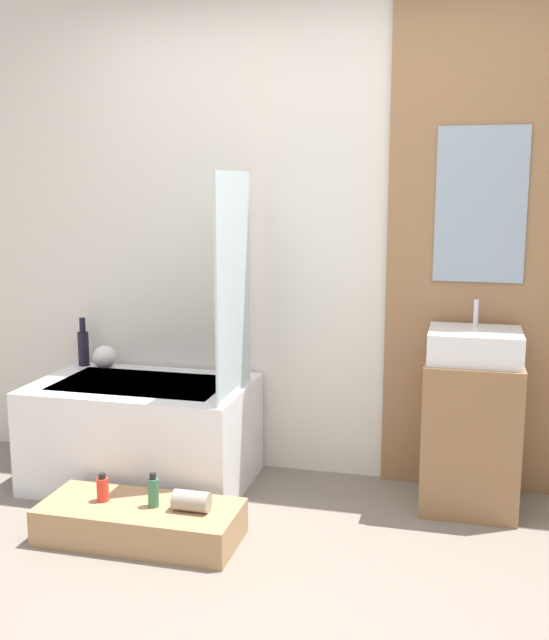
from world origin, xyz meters
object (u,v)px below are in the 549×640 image
at_px(bathtub, 143,432).
at_px(vase_tall_dark, 83,346).
at_px(sink, 475,345).
at_px(bottle_soap_primary, 103,489).
at_px(vase_round_light, 105,357).
at_px(wooden_step_bench, 140,522).
at_px(bottle_soap_secondary, 153,492).

xyz_separation_m(bathtub, vase_tall_dark, (-0.48, 0.28, 0.38)).
distance_m(sink, vase_tall_dark, 2.15).
distance_m(vase_tall_dark, bottle_soap_primary, 1.13).
bearing_deg(vase_round_light, bathtub, -36.23).
height_order(vase_tall_dark, vase_round_light, vase_tall_dark).
height_order(wooden_step_bench, vase_tall_dark, vase_tall_dark).
bearing_deg(bottle_soap_primary, vase_tall_dark, 121.88).
bearing_deg(bottle_soap_primary, vase_round_light, 115.38).
height_order(vase_tall_dark, bottle_soap_secondary, vase_tall_dark).
xyz_separation_m(vase_tall_dark, vase_round_light, (0.15, -0.03, -0.05)).
bearing_deg(wooden_step_bench, vase_tall_dark, 129.44).
xyz_separation_m(wooden_step_bench, vase_tall_dark, (-0.73, 0.88, 0.57)).
bearing_deg(bottle_soap_secondary, wooden_step_bench, 180.00).
bearing_deg(bottle_soap_secondary, vase_round_light, 127.29).
xyz_separation_m(vase_tall_dark, bottle_soap_secondary, (0.79, -0.88, -0.43)).
bearing_deg(wooden_step_bench, vase_round_light, 124.34).
relative_size(vase_round_light, bottle_soap_secondary, 0.84).
height_order(sink, vase_tall_dark, sink).
relative_size(bathtub, bottle_soap_secondary, 7.20).
bearing_deg(vase_round_light, vase_tall_dark, 166.80).
distance_m(bathtub, wooden_step_bench, 0.69).
distance_m(wooden_step_bench, vase_tall_dark, 1.28).
distance_m(bathtub, bottle_soap_primary, 0.62).
bearing_deg(vase_tall_dark, bottle_soap_secondary, -48.08).
bearing_deg(vase_tall_dark, sink, -4.21).
bearing_deg(sink, bottle_soap_secondary, -151.62).
xyz_separation_m(sink, vase_tall_dark, (-2.14, 0.16, -0.15)).
bearing_deg(sink, bottle_soap_primary, -155.42).
bearing_deg(bathtub, bottle_soap_secondary, -62.43).
relative_size(bathtub, vase_round_light, 8.56).
height_order(sink, vase_round_light, sink).
bearing_deg(bathtub, bottle_soap_primary, -83.10).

